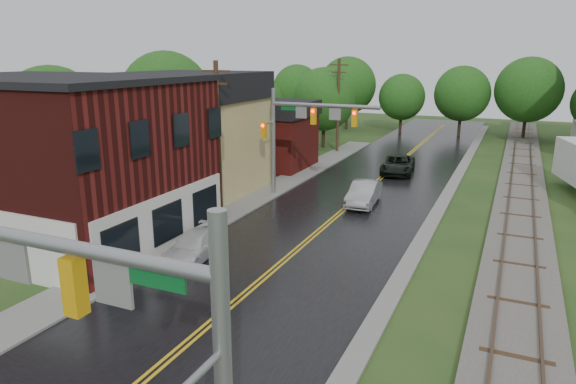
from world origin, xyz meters
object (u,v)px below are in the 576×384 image
Objects in this scene: utility_pole_b at (218,135)px; traffic_signal_far at (303,124)px; traffic_signal_near at (112,323)px; tree_left_e at (325,101)px; tree_left_b at (167,99)px; brick_building at (52,158)px; tree_left_c at (254,107)px; sedan_silver at (364,194)px; utility_pole_c at (338,104)px; tree_left_a at (54,118)px; suv_dark at (398,165)px; pickup_white at (194,246)px.

traffic_signal_far is at bearing 56.32° from utility_pole_b.
tree_left_e is at bearing 105.68° from traffic_signal_near.
traffic_signal_near is 0.82× the size of utility_pole_b.
utility_pole_b is 14.87m from tree_left_b.
tree_left_e is at bearing 94.90° from utility_pole_b.
brick_building is at bearing 140.83° from traffic_signal_near.
tree_left_c is at bearing 93.14° from brick_building.
sedan_silver is at bearing 96.10° from traffic_signal_near.
tree_left_a is at bearing -120.55° from utility_pole_c.
brick_building is 1.48× the size of tree_left_b.
suv_dark is at bearing 62.90° from utility_pole_b.
utility_pole_b reaches higher than sedan_silver.
pickup_white is at bearing -92.28° from traffic_signal_far.
tree_left_c is (-7.05, -4.10, -0.21)m from utility_pole_c.
utility_pole_c reaches higher than suv_dark.
pickup_white is at bearing -81.00° from tree_left_e.
traffic_signal_far is 6.01m from sedan_silver.
utility_pole_b is 22.00m from utility_pole_c.
brick_building is 3.35× the size of pickup_white.
utility_pole_b is 13.05m from tree_left_a.
tree_left_a reaches higher than traffic_signal_near.
brick_building is at bearing -86.86° from tree_left_c.
utility_pole_b is 1.18× the size of tree_left_c.
utility_pole_b is at bearing -123.27° from suv_dark.
brick_building is 17.80m from tree_left_b.
tree_left_a reaches higher than tree_left_c.
tree_left_a is 1.06× the size of tree_left_e.
brick_building is 1.87× the size of tree_left_c.
traffic_signal_near is 0.96× the size of tree_left_c.
utility_pole_c is 25.67m from tree_left_a.
sedan_silver is (-2.67, 25.00, -4.23)m from traffic_signal_near.
traffic_signal_near is at bearing -54.51° from tree_left_b.
traffic_signal_near is 0.82× the size of utility_pole_c.
tree_left_c is at bearing 128.82° from traffic_signal_far.
utility_pole_b is 1.99× the size of sedan_silver.
tree_left_c is at bearing 111.49° from utility_pole_b.
suv_dark is (-2.67, 34.85, -4.24)m from traffic_signal_near.
utility_pole_c is at bearing -42.84° from tree_left_e.
tree_left_c is (4.00, 8.00, -1.21)m from tree_left_b.
tree_left_c is at bearing 134.95° from sedan_silver.
tree_left_e reaches higher than traffic_signal_near.
utility_pole_b is (-3.33, -5.00, -0.25)m from traffic_signal_far.
traffic_signal_far is 16.56m from tree_left_c.
sedan_silver is (7.60, 5.00, -3.98)m from utility_pole_b.
sedan_silver is (13.28, 12.00, -3.41)m from brick_building.
tree_left_b reaches higher than tree_left_e.
tree_left_e reaches higher than traffic_signal_far.
tree_left_b is 1.86× the size of suv_dark.
tree_left_a reaches higher than traffic_signal_far.
tree_left_e is (-5.38, 18.90, -0.16)m from traffic_signal_far.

